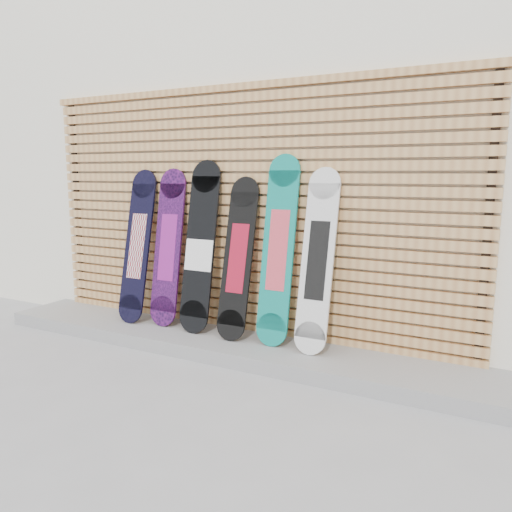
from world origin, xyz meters
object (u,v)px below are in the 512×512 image
(snowboard_1, at_px, (168,247))
(snowboard_4, at_px, (278,250))
(snowboard_5, at_px, (318,260))
(snowboard_0, at_px, (137,246))
(snowboard_3, at_px, (238,258))
(snowboard_2, at_px, (200,248))

(snowboard_1, height_order, snowboard_4, snowboard_4)
(snowboard_1, relative_size, snowboard_4, 0.93)
(snowboard_4, xyz_separation_m, snowboard_5, (0.35, -0.02, -0.05))
(snowboard_0, bearing_deg, snowboard_4, 0.88)
(snowboard_0, xyz_separation_m, snowboard_5, (1.83, 0.00, 0.01))
(snowboard_0, distance_m, snowboard_1, 0.34)
(snowboard_0, xyz_separation_m, snowboard_3, (1.11, 0.00, -0.03))
(snowboard_2, relative_size, snowboard_4, 0.97)
(snowboard_2, relative_size, snowboard_3, 1.11)
(snowboard_1, xyz_separation_m, snowboard_4, (1.14, -0.01, 0.06))
(snowboard_2, bearing_deg, snowboard_4, 0.83)
(snowboard_2, relative_size, snowboard_5, 1.05)
(snowboard_2, height_order, snowboard_3, snowboard_2)
(snowboard_1, bearing_deg, snowboard_0, -174.14)
(snowboard_1, relative_size, snowboard_2, 0.95)
(snowboard_4, bearing_deg, snowboard_0, -179.12)
(snowboard_4, bearing_deg, snowboard_2, -179.17)
(snowboard_0, xyz_separation_m, snowboard_2, (0.71, 0.01, 0.03))
(snowboard_3, xyz_separation_m, snowboard_4, (0.37, 0.02, 0.09))
(snowboard_3, bearing_deg, snowboard_4, 3.34)
(snowboard_0, height_order, snowboard_5, snowboard_5)
(snowboard_1, bearing_deg, snowboard_3, -2.49)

